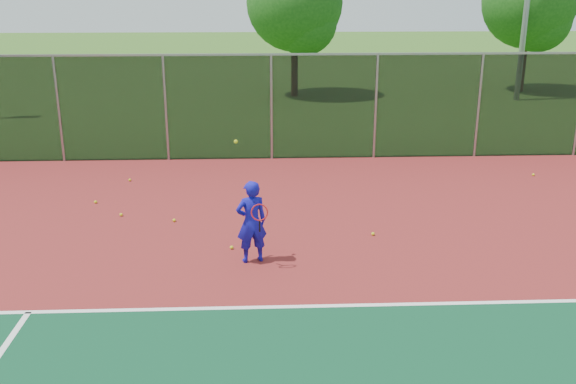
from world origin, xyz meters
The scene contains 12 objects.
court_apron centered at (0.00, 2.00, 0.01)m, with size 30.00×20.00×0.02m, color maroon.
fence_back centered at (0.00, 12.00, 1.56)m, with size 30.00×0.06×3.03m.
tennis_player centered at (-3.50, 4.81, 0.80)m, with size 0.65×0.67×2.30m.
practice_ball_0 centered at (-6.73, 9.92, 0.06)m, with size 0.07×0.07×0.07m, color #CAC917.
practice_ball_1 centered at (-1.04, 5.95, 0.06)m, with size 0.07×0.07×0.07m, color #CAC917.
practice_ball_2 centered at (-5.21, 6.91, 0.06)m, with size 0.07×0.07×0.07m, color #CAC917.
practice_ball_3 centered at (-3.91, 5.38, 0.06)m, with size 0.07×0.07×0.07m, color #CAC917.
practice_ball_5 centered at (-6.43, 7.31, 0.06)m, with size 0.07×0.07×0.07m, color #CAC917.
practice_ball_7 centered at (3.94, 9.93, 0.06)m, with size 0.07×0.07×0.07m, color #CAC917.
practice_ball_8 centered at (-7.20, 8.20, 0.06)m, with size 0.07×0.07×0.07m, color #CAC917.
tree_back_left centered at (-1.68, 22.64, 3.85)m, with size 4.18×4.18×6.14m.
tree_back_mid centered at (8.98, 23.41, 3.88)m, with size 4.21×4.21×6.18m.
Camera 1 is at (-3.31, -6.13, 5.00)m, focal length 40.00 mm.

